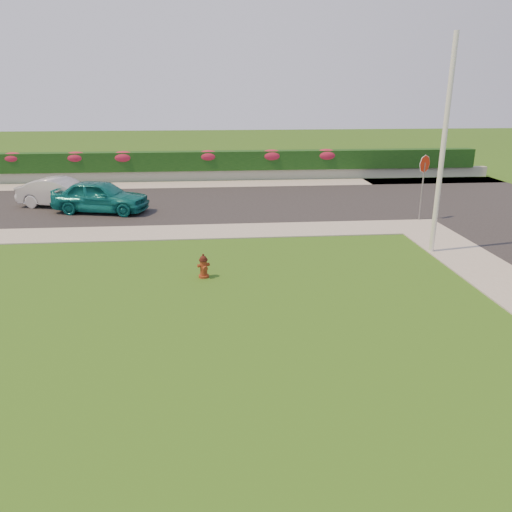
{
  "coord_description": "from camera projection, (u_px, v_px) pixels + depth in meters",
  "views": [
    {
      "loc": [
        -1.1,
        -9.36,
        5.13
      ],
      "look_at": [
        0.04,
        3.27,
        0.9
      ],
      "focal_mm": 35.0,
      "sensor_mm": 36.0,
      "label": 1
    }
  ],
  "objects": [
    {
      "name": "sidewalk_beyond",
      "position": [
        213.0,
        184.0,
        28.41
      ],
      "size": [
        34.0,
        2.0,
        0.04
      ],
      "primitive_type": "cube",
      "color": "gray",
      "rests_on": "ground"
    },
    {
      "name": "flower_clump_d",
      "position": [
        208.0,
        156.0,
        29.37
      ],
      "size": [
        1.38,
        0.89,
        0.69
      ],
      "primitive_type": "ellipsoid",
      "color": "#AA1D35",
      "rests_on": "hedge"
    },
    {
      "name": "flower_clump_e",
      "position": [
        271.0,
        156.0,
        29.69
      ],
      "size": [
        1.44,
        0.92,
        0.72
      ],
      "primitive_type": "ellipsoid",
      "color": "#AA1D35",
      "rests_on": "hedge"
    },
    {
      "name": "utility_pole",
      "position": [
        443.0,
        149.0,
        15.52
      ],
      "size": [
        0.16,
        0.16,
        6.78
      ],
      "primitive_type": "cylinder",
      "color": "silver",
      "rests_on": "ground"
    },
    {
      "name": "stop_sign",
      "position": [
        424.0,
        172.0,
        19.99
      ],
      "size": [
        0.61,
        0.43,
        2.69
      ],
      "rotation": [
        0.0,
        0.0,
        0.22
      ],
      "color": "slate",
      "rests_on": "ground"
    },
    {
      "name": "fire_hydrant",
      "position": [
        204.0,
        266.0,
        14.26
      ],
      "size": [
        0.36,
        0.35,
        0.7
      ],
      "rotation": [
        0.0,
        0.0,
        0.36
      ],
      "color": "#56250D",
      "rests_on": "ground"
    },
    {
      "name": "flower_clump_a",
      "position": [
        13.0,
        158.0,
        28.42
      ],
      "size": [
        1.3,
        0.83,
        0.65
      ],
      "primitive_type": "ellipsoid",
      "color": "#AA1D35",
      "rests_on": "hedge"
    },
    {
      "name": "flower_clump_c",
      "position": [
        124.0,
        157.0,
        28.95
      ],
      "size": [
        1.42,
        0.91,
        0.71
      ],
      "primitive_type": "ellipsoid",
      "color": "#AA1D35",
      "rests_on": "hedge"
    },
    {
      "name": "sedan_teal",
      "position": [
        101.0,
        196.0,
        21.65
      ],
      "size": [
        4.4,
        2.58,
        1.4
      ],
      "primitive_type": "imported",
      "rotation": [
        0.0,
        0.0,
        1.33
      ],
      "color": "#0C5E60",
      "rests_on": "street_far"
    },
    {
      "name": "hedge",
      "position": [
        212.0,
        161.0,
        29.57
      ],
      "size": [
        32.0,
        0.9,
        1.1
      ],
      "primitive_type": "cube",
      "color": "black",
      "rests_on": "retaining_wall"
    },
    {
      "name": "flower_clump_f",
      "position": [
        326.0,
        155.0,
        29.97
      ],
      "size": [
        1.45,
        0.93,
        0.73
      ],
      "primitive_type": "ellipsoid",
      "color": "#AA1D35",
      "rests_on": "hedge"
    },
    {
      "name": "street_far",
      "position": [
        128.0,
        205.0,
        23.35
      ],
      "size": [
        26.0,
        8.0,
        0.04
      ],
      "primitive_type": "cube",
      "color": "black",
      "rests_on": "ground"
    },
    {
      "name": "ground",
      "position": [
        268.0,
        345.0,
        10.55
      ],
      "size": [
        120.0,
        120.0,
        0.0
      ],
      "primitive_type": "plane",
      "color": "black",
      "rests_on": "ground"
    },
    {
      "name": "retaining_wall",
      "position": [
        213.0,
        175.0,
        29.74
      ],
      "size": [
        34.0,
        0.4,
        0.6
      ],
      "primitive_type": "cube",
      "color": "gray",
      "rests_on": "ground"
    },
    {
      "name": "sidewalk_far",
      "position": [
        81.0,
        235.0,
        18.54
      ],
      "size": [
        24.0,
        2.0,
        0.04
      ],
      "primitive_type": "cube",
      "color": "gray",
      "rests_on": "ground"
    },
    {
      "name": "sedan_silver",
      "position": [
        62.0,
        192.0,
        22.73
      ],
      "size": [
        4.17,
        2.4,
        1.3
      ],
      "primitive_type": "imported",
      "rotation": [
        0.0,
        0.0,
        1.29
      ],
      "color": "#B8BAC0",
      "rests_on": "street_far"
    },
    {
      "name": "flower_clump_b",
      "position": [
        76.0,
        158.0,
        28.72
      ],
      "size": [
        1.36,
        0.88,
        0.68
      ],
      "primitive_type": "ellipsoid",
      "color": "#AA1D35",
      "rests_on": "hedge"
    },
    {
      "name": "curb_corner",
      "position": [
        419.0,
        226.0,
        19.65
      ],
      "size": [
        2.0,
        2.0,
        0.04
      ],
      "primitive_type": "cube",
      "color": "gray",
      "rests_on": "ground"
    }
  ]
}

